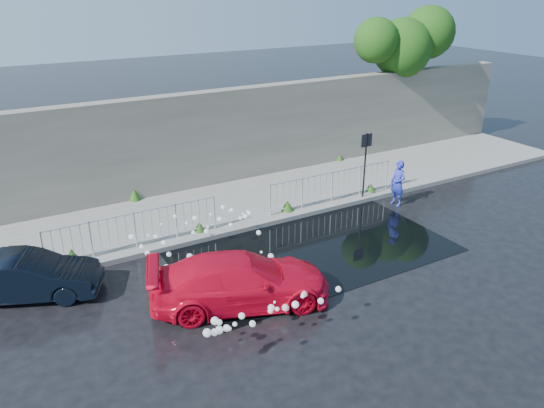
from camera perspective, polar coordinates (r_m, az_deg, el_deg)
The scene contains 14 objects.
ground at distance 14.90m, azimuth 4.56°, elevation -6.69°, with size 90.00×90.00×0.00m, color black.
pavement at distance 18.75m, azimuth -4.03°, elevation 0.06°, with size 30.00×4.00×0.15m, color slate.
curb at distance 17.13m, azimuth -1.07°, elevation -2.17°, with size 30.00×0.25×0.16m, color slate.
retaining_wall at distance 20.05m, azimuth -6.98°, elevation 7.00°, with size 30.00×0.60×3.50m, color #605D51.
puddle at distance 15.86m, azimuth 4.03°, elevation -4.68°, with size 8.00×5.00×0.01m, color black.
sign_post at distance 18.85m, azimuth 10.03°, elevation 5.22°, with size 0.45×0.06×2.50m.
tree at distance 25.02m, azimuth 14.25°, elevation 16.52°, with size 5.13×2.60×6.37m.
railing_left at distance 15.81m, azimuth -14.52°, elevation -2.56°, with size 5.05×0.05×1.10m.
railing_right at distance 18.64m, azimuth 6.48°, elevation 2.02°, with size 5.05×0.05×1.10m.
weeds at distance 18.06m, azimuth -4.85°, elevation -0.02°, with size 12.17×3.93×0.41m.
water_spray at distance 13.24m, azimuth -5.55°, elevation -7.03°, with size 3.62×5.76×1.08m.
red_car at distance 12.98m, azimuth -3.42°, elevation -8.24°, with size 1.78×4.37×1.27m, color red.
dark_car at distance 14.57m, azimuth -24.85°, elevation -7.09°, with size 1.22×3.50×1.15m, color black.
person at distance 19.02m, azimuth 13.40°, elevation 2.19°, with size 0.59×0.39×1.62m, color #2431B6.
Camera 1 is at (-7.46, -10.59, 7.35)m, focal length 35.00 mm.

